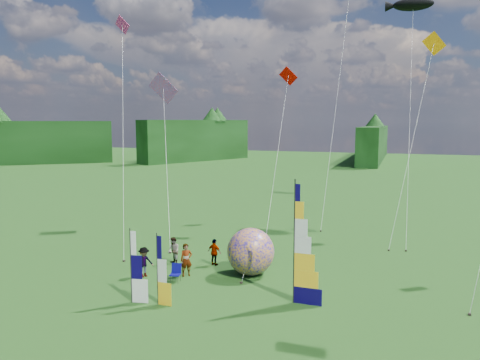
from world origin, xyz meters
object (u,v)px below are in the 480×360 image
(side_banner_left, at_px, (157,270))
(kite_whale, at_px, (411,100))
(spectator_d, at_px, (214,252))
(side_banner_far, at_px, (131,267))
(spectator_a, at_px, (186,260))
(spectator_c, at_px, (144,262))
(camp_chair, at_px, (175,273))
(spectator_b, at_px, (174,251))
(feather_banner_main, at_px, (294,244))
(bol_inflatable, at_px, (251,252))

(side_banner_left, distance_m, kite_whale, 23.38)
(spectator_d, bearing_deg, side_banner_far, 92.26)
(spectator_a, bearing_deg, side_banner_left, -120.76)
(side_banner_left, height_order, spectator_a, side_banner_left)
(spectator_c, relative_size, camp_chair, 1.69)
(spectator_b, relative_size, spectator_c, 0.98)
(feather_banner_main, distance_m, side_banner_left, 6.30)
(side_banner_left, distance_m, spectator_b, 6.12)
(spectator_d, bearing_deg, camp_chair, 91.19)
(side_banner_far, height_order, bol_inflatable, side_banner_far)
(side_banner_far, relative_size, spectator_b, 2.12)
(side_banner_left, xyz_separation_m, spectator_b, (-2.15, 5.67, -0.81))
(camp_chair, relative_size, kite_whale, 0.05)
(feather_banner_main, distance_m, spectator_b, 8.85)
(feather_banner_main, bearing_deg, spectator_b, 157.48)
(bol_inflatable, distance_m, spectator_a, 3.50)
(side_banner_far, relative_size, spectator_c, 2.08)
(spectator_a, distance_m, spectator_c, 2.26)
(spectator_b, bearing_deg, side_banner_far, -42.62)
(spectator_a, bearing_deg, feather_banner_main, -53.93)
(side_banner_left, bearing_deg, spectator_c, 132.00)
(side_banner_left, relative_size, camp_chair, 3.35)
(side_banner_left, relative_size, spectator_c, 1.98)
(bol_inflatable, height_order, kite_whale, kite_whale)
(spectator_d, relative_size, kite_whale, 0.08)
(spectator_b, distance_m, camp_chair, 3.17)
(camp_chair, bearing_deg, spectator_d, 66.62)
(bol_inflatable, bearing_deg, spectator_b, 176.51)
(side_banner_far, bearing_deg, side_banner_left, -1.37)
(side_banner_far, height_order, spectator_a, side_banner_far)
(bol_inflatable, height_order, spectator_d, bol_inflatable)
(kite_whale, bearing_deg, side_banner_left, -136.60)
(spectator_c, bearing_deg, spectator_a, -37.78)
(spectator_c, height_order, camp_chair, spectator_c)
(feather_banner_main, bearing_deg, side_banner_left, -157.86)
(camp_chair, height_order, kite_whale, kite_whale)
(feather_banner_main, relative_size, spectator_c, 3.41)
(feather_banner_main, height_order, spectator_c, feather_banner_main)
(spectator_d, bearing_deg, spectator_a, 87.08)
(side_banner_far, height_order, spectator_d, side_banner_far)
(spectator_d, bearing_deg, bol_inflatable, 175.82)
(feather_banner_main, xyz_separation_m, side_banner_far, (-7.03, -2.43, -1.08))
(side_banner_left, relative_size, spectator_b, 2.02)
(bol_inflatable, bearing_deg, side_banner_left, -116.45)
(spectator_a, bearing_deg, spectator_d, 33.86)
(spectator_b, bearing_deg, feather_banner_main, 15.38)
(feather_banner_main, xyz_separation_m, spectator_d, (-5.58, 3.99, -1.98))
(side_banner_far, height_order, camp_chair, side_banner_far)
(side_banner_far, xyz_separation_m, spectator_b, (-0.89, 5.85, -0.89))
(spectator_a, relative_size, spectator_d, 1.14)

